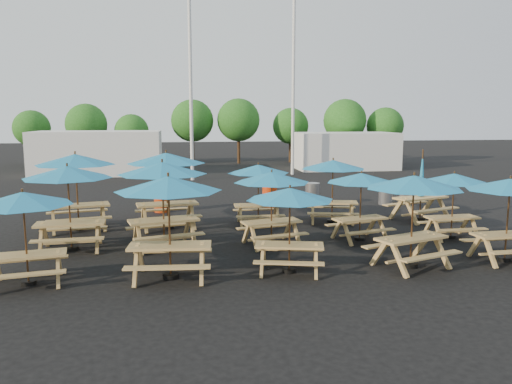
{
  "coord_description": "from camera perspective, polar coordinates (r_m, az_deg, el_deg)",
  "views": [
    {
      "loc": [
        -2.49,
        -15.62,
        3.71
      ],
      "look_at": [
        0.0,
        1.5,
        1.1
      ],
      "focal_mm": 35.0,
      "sensor_mm": 36.0,
      "label": 1
    }
  ],
  "objects": [
    {
      "name": "tree_5",
      "position": [
        41.24,
        3.97,
        7.53
      ],
      "size": [
        2.94,
        2.94,
        4.45
      ],
      "color": "#382314",
      "rests_on": "ground"
    },
    {
      "name": "waste_bin_0",
      "position": [
        19.98,
        -10.71,
        -0.86
      ],
      "size": [
        0.6,
        0.6,
        0.97
      ],
      "primitive_type": "cylinder",
      "color": "red",
      "rests_on": "ground"
    },
    {
      "name": "tree_0",
      "position": [
        42.49,
        -24.25,
        6.64
      ],
      "size": [
        2.8,
        2.8,
        4.24
      ],
      "color": "#382314",
      "rests_on": "ground"
    },
    {
      "name": "picnic_unit_8",
      "position": [
        17.14,
        0.26,
        2.34
      ],
      "size": [
        2.15,
        2.15,
        2.11
      ],
      "rotation": [
        0.0,
        0.0,
        -0.01
      ],
      "color": "tan",
      "rests_on": "ground"
    },
    {
      "name": "waste_bin_3",
      "position": [
        21.99,
        14.61,
        -0.14
      ],
      "size": [
        0.6,
        0.6,
        0.97
      ],
      "primitive_type": "cylinder",
      "color": "gray",
      "rests_on": "ground"
    },
    {
      "name": "picnic_unit_12",
      "position": [
        14.25,
        27.02,
        0.37
      ],
      "size": [
        2.29,
        2.29,
        2.18
      ],
      "rotation": [
        0.0,
        0.0,
        0.04
      ],
      "color": "tan",
      "rests_on": "ground"
    },
    {
      "name": "event_tent_1",
      "position": [
        36.56,
        10.1,
        4.67
      ],
      "size": [
        7.0,
        4.0,
        2.6
      ],
      "primitive_type": "cube",
      "color": "silver",
      "rests_on": "ground"
    },
    {
      "name": "picnic_unit_4",
      "position": [
        14.25,
        -10.66,
        2.24
      ],
      "size": [
        3.05,
        3.05,
        2.48
      ],
      "rotation": [
        0.0,
        0.0,
        0.25
      ],
      "color": "tan",
      "rests_on": "ground"
    },
    {
      "name": "picnic_unit_2",
      "position": [
        17.28,
        -19.93,
        3.14
      ],
      "size": [
        3.1,
        3.1,
        2.54
      ],
      "rotation": [
        0.0,
        0.0,
        0.24
      ],
      "color": "tan",
      "rests_on": "ground"
    },
    {
      "name": "mast_1",
      "position": [
        32.47,
        4.29,
        12.6
      ],
      "size": [
        0.2,
        0.2,
        12.0
      ],
      "primitive_type": "cylinder",
      "color": "silver",
      "rests_on": "ground"
    },
    {
      "name": "picnic_unit_0",
      "position": [
        12.0,
        -25.08,
        -1.14
      ],
      "size": [
        2.49,
        2.49,
        2.12
      ],
      "rotation": [
        0.0,
        0.0,
        0.18
      ],
      "color": "tan",
      "rests_on": "ground"
    },
    {
      "name": "tree_3",
      "position": [
        40.35,
        -7.29,
        8.08
      ],
      "size": [
        3.36,
        3.36,
        5.09
      ],
      "color": "#382314",
      "rests_on": "ground"
    },
    {
      "name": "ground",
      "position": [
        16.25,
        0.76,
        -4.62
      ],
      "size": [
        120.0,
        120.0,
        0.0
      ],
      "primitive_type": "plane",
      "color": "black",
      "rests_on": "ground"
    },
    {
      "name": "picnic_unit_14",
      "position": [
        18.93,
        18.34,
        0.07
      ],
      "size": [
        2.48,
        2.32,
        2.57
      ],
      "rotation": [
        0.0,
        0.0,
        0.34
      ],
      "color": "tan",
      "rests_on": "ground"
    },
    {
      "name": "waste_bin_2",
      "position": [
        21.09,
        6.46,
        -0.28
      ],
      "size": [
        0.6,
        0.6,
        0.97
      ],
      "primitive_type": "cylinder",
      "color": "gray",
      "rests_on": "ground"
    },
    {
      "name": "tree_2",
      "position": [
        39.49,
        -14.03,
        6.75
      ],
      "size": [
        2.59,
        2.59,
        3.93
      ],
      "color": "#382314",
      "rests_on": "ground"
    },
    {
      "name": "event_tent_0",
      "position": [
        34.15,
        -17.58,
        4.3
      ],
      "size": [
        8.0,
        4.0,
        2.8
      ],
      "primitive_type": "cube",
      "color": "silver",
      "rests_on": "ground"
    },
    {
      "name": "picnic_unit_11",
      "position": [
        17.66,
        8.79,
        2.79
      ],
      "size": [
        2.73,
        2.73,
        2.24
      ],
      "rotation": [
        0.0,
        0.0,
        -0.24
      ],
      "color": "tan",
      "rests_on": "ground"
    },
    {
      "name": "picnic_unit_9",
      "position": [
        12.73,
        17.59,
        0.63
      ],
      "size": [
        3.01,
        3.01,
        2.33
      ],
      "rotation": [
        0.0,
        0.0,
        0.35
      ],
      "color": "tan",
      "rests_on": "ground"
    },
    {
      "name": "mast_0",
      "position": [
        29.72,
        -7.49,
        12.93
      ],
      "size": [
        0.2,
        0.2,
        12.0
      ],
      "primitive_type": "cylinder",
      "color": "silver",
      "rests_on": "ground"
    },
    {
      "name": "picnic_unit_1",
      "position": [
        14.65,
        -20.73,
        1.71
      ],
      "size": [
        2.61,
        2.61,
        2.4
      ],
      "rotation": [
        0.0,
        0.0,
        0.08
      ],
      "color": "tan",
      "rests_on": "ground"
    },
    {
      "name": "tree_4",
      "position": [
        40.12,
        -2.01,
        8.21
      ],
      "size": [
        3.41,
        3.41,
        5.17
      ],
      "color": "#382314",
      "rests_on": "ground"
    },
    {
      "name": "picnic_unit_3",
      "position": [
        11.44,
        -9.98,
        0.4
      ],
      "size": [
        2.61,
        2.61,
        2.41
      ],
      "rotation": [
        0.0,
        0.0,
        -0.08
      ],
      "color": "tan",
      "rests_on": "ground"
    },
    {
      "name": "waste_bin_1",
      "position": [
        20.71,
        1.56,
        -0.39
      ],
      "size": [
        0.6,
        0.6,
        0.97
      ],
      "primitive_type": "cylinder",
      "color": "red",
      "rests_on": "ground"
    },
    {
      "name": "waste_bin_4",
      "position": [
        22.32,
        16.6,
        -0.09
      ],
      "size": [
        0.6,
        0.6,
        0.97
      ],
      "primitive_type": "cylinder",
      "color": "gray",
      "rests_on": "ground"
    },
    {
      "name": "picnic_unit_10",
      "position": [
        15.23,
        11.94,
        1.24
      ],
      "size": [
        2.54,
        2.54,
        2.07
      ],
      "rotation": [
        0.0,
        0.0,
        0.25
      ],
      "color": "tan",
      "rests_on": "ground"
    },
    {
      "name": "tree_1",
      "position": [
        40.19,
        -18.82,
        7.33
      ],
      "size": [
        3.11,
        3.11,
        4.72
      ],
      "color": "#382314",
      "rests_on": "ground"
    },
    {
      "name": "tree_7",
      "position": [
        41.79,
        14.54,
        7.32
      ],
      "size": [
        2.95,
        2.95,
        4.48
      ],
      "color": "#382314",
      "rests_on": "ground"
    },
    {
      "name": "picnic_unit_7",
      "position": [
        14.29,
        1.8,
        1.3
      ],
      "size": [
        2.63,
        2.63,
        2.17
      ],
      "rotation": [
        0.0,
        0.0,
        0.23
      ],
      "color": "tan",
      "rests_on": "ground"
    },
    {
      "name": "picnic_unit_6",
      "position": [
        11.79,
        3.89,
        -0.67
      ],
      "size": [
        2.53,
        2.53,
        2.08
      ],
      "rotation": [
        0.0,
        0.0,
        -0.24
      ],
      "color": "tan",
      "rests_on": "ground"
    },
    {
      "name": "tree_6",
      "position": [
        40.57,
        10.11,
        8.05
      ],
      "size": [
        3.38,
        3.38,
        5.13
      ],
      "color": "#382314",
      "rests_on": "ground"
    },
    {
      "name": "picnic_unit_13",
      "position": [
        16.32,
        21.7,
        1.17
      ],
      "size": [
        2.11,
        2.11,
        2.03
      ],
      "rotation": [
        0.0,
        0.0,
        0.03
      ],
      "color": "tan",
      "rests_on": "ground"
    },
    {
      "name": "picnic_unit_5",
      "position": [
        16.79,
        -10.22,
        3.43
      ],
      "size": [
        3.0,
        3.0,
        2.56
      ],
      "rotation": [
        0.0,
        0.0,
        0.18
      ],
      "color": "tan",
      "rests_on": "ground"
    }
  ]
}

